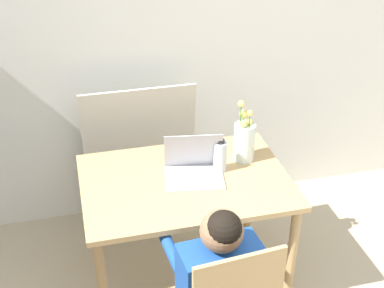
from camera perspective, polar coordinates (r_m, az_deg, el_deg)
wall_back at (r=3.28m, az=-1.92°, el=12.23°), size 6.40×0.05×2.50m
dining_table at (r=2.84m, az=-0.70°, el=-5.33°), size 1.08×0.76×0.71m
person_seated at (r=2.39m, az=2.55°, el=-13.42°), size 0.39×0.45×0.99m
laptop at (r=2.79m, az=0.19°, el=-2.38°), size 0.34×0.29×0.24m
flower_vase at (r=2.91m, az=5.60°, el=0.49°), size 0.12×0.12×0.36m
water_bottle at (r=2.82m, az=3.03°, el=-1.27°), size 0.07×0.07×0.19m
cardboard_panel at (r=3.45m, az=-5.56°, el=-1.03°), size 0.71×0.15×0.97m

